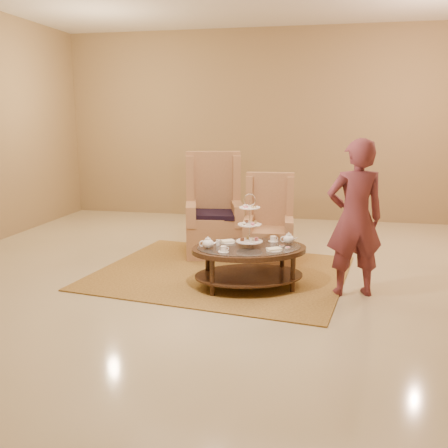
% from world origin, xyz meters
% --- Properties ---
extents(ground, '(8.00, 8.00, 0.00)m').
position_xyz_m(ground, '(0.00, 0.00, 0.00)').
color(ground, beige).
rests_on(ground, ground).
extents(ceiling, '(8.00, 8.00, 0.02)m').
position_xyz_m(ceiling, '(0.00, 0.00, 0.00)').
color(ceiling, beige).
rests_on(ceiling, ground).
extents(wall_back, '(8.00, 0.04, 3.50)m').
position_xyz_m(wall_back, '(0.00, 4.00, 1.75)').
color(wall_back, '#997E53').
rests_on(wall_back, ground).
extents(rug, '(3.28, 2.86, 0.02)m').
position_xyz_m(rug, '(-0.21, 0.34, 0.01)').
color(rug, '#AC8B3D').
rests_on(rug, ground).
extents(tea_table, '(1.51, 1.27, 1.08)m').
position_xyz_m(tea_table, '(0.21, -0.13, 0.39)').
color(tea_table, black).
rests_on(tea_table, ground).
extents(armchair_left, '(0.95, 0.97, 1.43)m').
position_xyz_m(armchair_left, '(-0.51, 1.26, 0.48)').
color(armchair_left, '#AF7C52').
rests_on(armchair_left, ground).
extents(armchair_right, '(0.69, 0.71, 1.18)m').
position_xyz_m(armchair_right, '(0.30, 0.99, 0.40)').
color(armchair_right, '#AF7C52').
rests_on(armchair_right, ground).
extents(person, '(0.70, 0.56, 1.69)m').
position_xyz_m(person, '(1.34, -0.10, 0.85)').
color(person, brown).
rests_on(person, ground).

